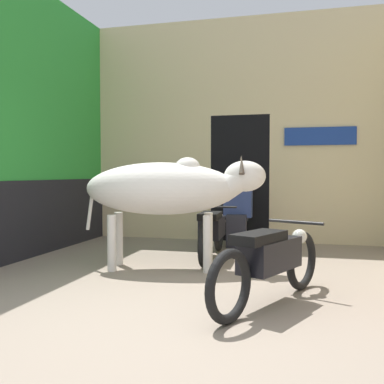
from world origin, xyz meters
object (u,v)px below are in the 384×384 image
object	(u,v)px
motorcycle_near	(270,260)
shopkeeper_seated	(238,210)
motorcycle_far	(212,230)
cow	(169,189)
plastic_stool	(216,232)

from	to	relation	value
motorcycle_near	shopkeeper_seated	world-z (taller)	shopkeeper_seated
motorcycle_far	cow	bearing A→B (deg)	-116.19
motorcycle_near	motorcycle_far	xyz separation A→B (m)	(-0.96, 2.04, -0.01)
motorcycle_far	shopkeeper_seated	distance (m)	1.12
motorcycle_far	shopkeeper_seated	xyz separation A→B (m)	(0.19, 1.08, 0.21)
shopkeeper_seated	motorcycle_near	bearing A→B (deg)	-76.29
shopkeeper_seated	plastic_stool	distance (m)	0.52
motorcycle_near	plastic_stool	bearing A→B (deg)	109.51
motorcycle_far	motorcycle_near	bearing A→B (deg)	-64.92
motorcycle_near	plastic_stool	size ratio (longest dim) A/B	4.21
cow	shopkeeper_seated	bearing A→B (deg)	72.77
motorcycle_near	motorcycle_far	distance (m)	2.26
motorcycle_near	shopkeeper_seated	xyz separation A→B (m)	(-0.76, 3.13, 0.20)
cow	plastic_stool	xyz separation A→B (m)	(0.23, 1.90, -0.77)
cow	motorcycle_near	xyz separation A→B (m)	(1.34, -1.26, -0.59)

